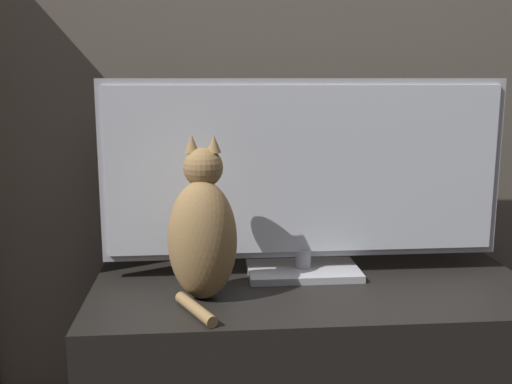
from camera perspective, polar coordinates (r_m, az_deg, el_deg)
The scene contains 4 objects.
wall_back at distance 1.86m, azimuth 4.26°, elevation 17.56°, with size 4.80×0.05×2.60m.
tv_stand at distance 1.75m, azimuth 5.45°, elevation -17.13°, with size 1.20×0.53×0.53m.
tv at distance 1.67m, azimuth 4.62°, elevation 1.52°, with size 1.12×0.19×0.55m.
cat at distance 1.51m, azimuth -5.10°, elevation -3.90°, with size 0.20×0.29×0.42m.
Camera 1 is at (-0.29, -0.60, 1.08)m, focal length 42.00 mm.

